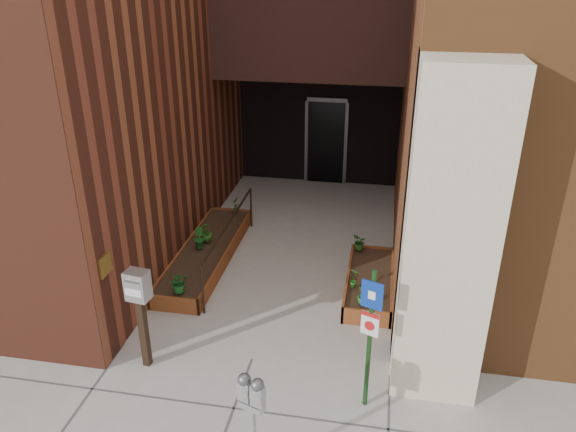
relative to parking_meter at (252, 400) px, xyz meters
The scene contains 14 objects.
ground 2.27m from the parking_meter, 104.52° to the left, with size 80.00×80.00×0.00m, color #9E9991.
planter_left 5.15m from the parking_meter, 113.89° to the left, with size 0.90×3.60×0.30m.
planter_right 4.38m from the parking_meter, 75.06° to the left, with size 0.80×2.20×0.30m.
handrail 4.84m from the parking_meter, 108.70° to the left, with size 0.04×3.34×0.90m.
parking_meter is the anchor object (origin of this frame).
sign_post 1.77m from the parking_meter, 47.90° to the left, with size 0.27×0.12×2.04m.
payment_dropbox 2.50m from the parking_meter, 141.47° to the left, with size 0.34×0.27×1.55m.
shrub_left_a 3.67m from the parking_meter, 123.21° to the left, with size 0.32×0.32×0.36m, color #1B5F1E.
shrub_left_b 5.10m from the parking_meter, 115.34° to the left, with size 0.22×0.22×0.40m, color #1B601B.
shrub_left_c 5.32m from the parking_meter, 113.38° to the left, with size 0.22×0.22×0.39m, color #285F1B.
shrub_left_d 6.53m from the parking_meter, 106.87° to the left, with size 0.19×0.19×0.37m, color #244F16.
shrub_right_a 3.44m from the parking_meter, 72.58° to the left, with size 0.17×0.17×0.30m, color #24611B.
shrub_right_b 3.83m from the parking_meter, 76.99° to the left, with size 0.20×0.20×0.37m, color #23621C.
shrub_right_c 5.14m from the parking_meter, 80.39° to the left, with size 0.28×0.28×0.31m, color #215C1A.
Camera 1 is at (1.70, -6.35, 5.40)m, focal length 35.00 mm.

